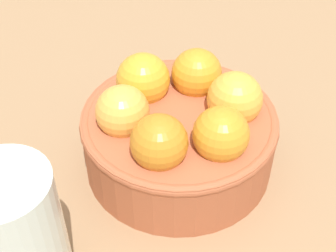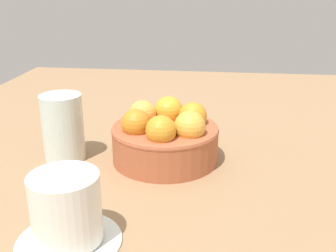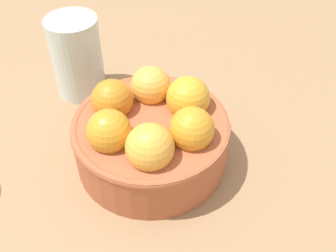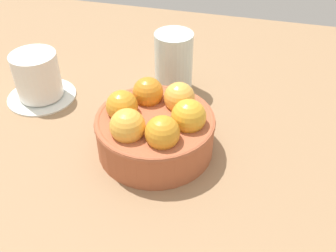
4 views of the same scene
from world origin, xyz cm
name	(u,v)px [view 2 (image 2 of 4)]	position (x,y,z in cm)	size (l,w,h in cm)	color
ground_plane	(165,171)	(0.00, 0.00, -2.07)	(133.35, 103.07, 4.14)	#997551
terracotta_bowl	(165,136)	(-0.02, 0.03, 4.11)	(17.14, 17.14, 9.32)	#AD5938
coffee_cup	(67,213)	(23.15, -7.84, 3.84)	(11.82, 11.82, 8.38)	white
water_glass	(63,127)	(1.39, -16.35, 5.38)	(6.62, 6.62, 10.77)	silver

